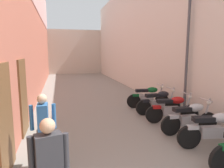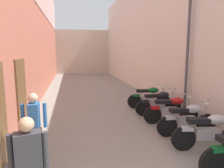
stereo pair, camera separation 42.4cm
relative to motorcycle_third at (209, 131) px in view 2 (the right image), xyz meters
The scene contains 12 objects.
ground_plane 6.17m from the motorcycle_third, 108.17° to the left, with size 38.32×38.32×0.00m, color gray.
building_left 9.97m from the motorcycle_third, 122.49° to the left, with size 0.45×22.32×8.36m.
building_right 8.47m from the motorcycle_third, 81.73° to the left, with size 0.45×22.32×6.98m.
building_far_end 20.19m from the motorcycle_third, 95.47° to the left, with size 8.71×2.00×4.78m, color beige.
motorcycle_third is the anchor object (origin of this frame).
motorcycle_fourth 0.96m from the motorcycle_third, 89.99° to the left, with size 1.85×0.58×1.04m.
motorcycle_fifth 1.96m from the motorcycle_third, 90.00° to the left, with size 1.84×0.58×1.04m.
motorcycle_sixth 2.96m from the motorcycle_third, 90.00° to the left, with size 1.85×0.58×1.04m.
motorcycle_seventh 3.96m from the motorcycle_third, 90.00° to the left, with size 1.84×0.58×1.04m.
pedestrian_by_doorway 4.17m from the motorcycle_third, 158.73° to the right, with size 0.52×0.27×1.57m.
pedestrian_mid_alley 4.08m from the motorcycle_third, behind, with size 0.52×0.34×1.57m.
street_lamp 3.42m from the motorcycle_third, 74.11° to the left, with size 0.79×0.18×4.75m.
Camera 2 is at (-1.37, -0.94, 2.40)m, focal length 33.24 mm.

